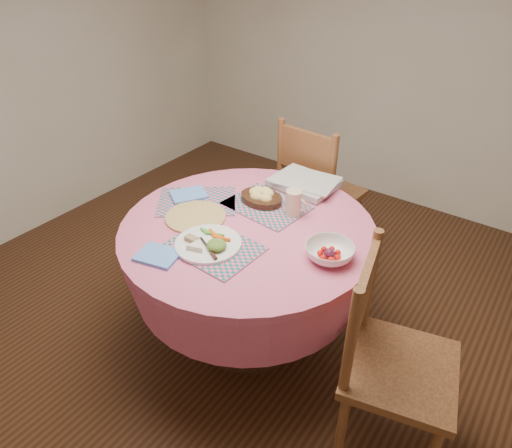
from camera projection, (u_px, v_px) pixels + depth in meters
The scene contains 16 objects.
ground at pixel (249, 335), 2.61m from camera, with size 4.00×4.00×0.00m, color #331C0F.
room_envelope at pixel (245, 7), 1.67m from camera, with size 4.01×4.01×2.71m.
dining_table at pixel (248, 258), 2.31m from camera, with size 1.24×1.24×0.75m.
chair_right at pixel (389, 357), 1.83m from camera, with size 0.52×0.54×0.98m.
chair_back at pixel (316, 191), 2.95m from camera, with size 0.50×0.48×1.00m.
placemat_front at pixel (214, 247), 2.05m from camera, with size 0.40×0.30×0.01m, color #12655D.
placemat_left at pixel (197, 201), 2.39m from camera, with size 0.40×0.30×0.01m, color #12655D.
placemat_back at pixel (266, 206), 2.35m from camera, with size 0.40×0.30×0.01m, color #12655D.
wicker_trivet at pixel (196, 217), 2.26m from camera, with size 0.30×0.30×0.01m, color #A77C48.
napkin_near at pixel (158, 255), 1.99m from camera, with size 0.18×0.14×0.01m, color #5B8EEB.
napkin_far at pixel (188, 195), 2.43m from camera, with size 0.18×0.14×0.01m, color #5B8EEB.
dinner_plate at pixel (208, 243), 2.04m from camera, with size 0.30×0.30×0.05m.
bread_bowl at pixel (261, 196), 2.37m from camera, with size 0.23×0.23×0.08m.
latte_mug at pixel (294, 203), 2.25m from camera, with size 0.12×0.08×0.13m.
fruit_bowl at pixel (330, 252), 1.97m from camera, with size 0.26×0.26×0.07m.
newspaper_stack at pixel (305, 182), 2.51m from camera, with size 0.37×0.29×0.04m.
Camera 1 is at (1.11, -1.46, 1.97)m, focal length 32.00 mm.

